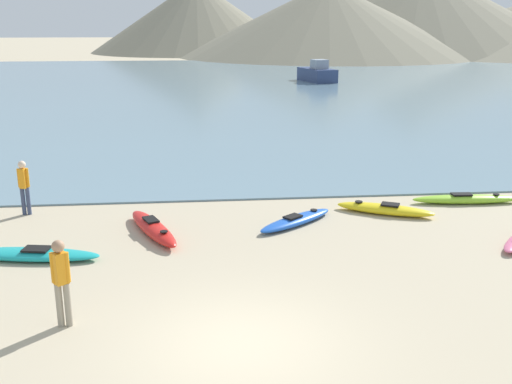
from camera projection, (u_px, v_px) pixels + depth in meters
name	position (u px, v px, depth m)	size (l,w,h in m)	color
ground_plane	(239.00, 343.00, 11.01)	(400.00, 400.00, 0.00)	tan
bay_water	(203.00, 86.00, 53.08)	(160.00, 70.00, 0.06)	slate
far_hill_left	(197.00, 16.00, 108.53)	(38.36, 38.36, 12.55)	gray
far_hill_midleft	(328.00, 19.00, 96.61)	(48.59, 48.59, 11.48)	gray
far_hill_midright	(420.00, 9.00, 108.88)	(58.55, 58.55, 15.05)	gray
kayak_on_sand_1	(296.00, 220.00, 17.38)	(2.63, 2.29, 0.30)	blue
kayak_on_sand_2	(385.00, 209.00, 18.32)	(2.96, 1.91, 0.34)	yellow
kayak_on_sand_3	(466.00, 199.00, 19.37)	(3.56, 0.79, 0.33)	#8CCC2D
kayak_on_sand_4	(153.00, 228.00, 16.57)	(1.81, 3.26, 0.40)	red
kayak_on_sand_5	(30.00, 254.00, 14.86)	(3.61, 1.35, 0.30)	teal
person_near_foreground	(61.00, 278.00, 11.37)	(0.36, 0.31, 1.77)	gray
person_near_waterline	(24.00, 184.00, 18.02)	(0.34, 0.27, 1.68)	#384260
moored_boat_0	(317.00, 74.00, 56.82)	(3.20, 5.03, 2.06)	navy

